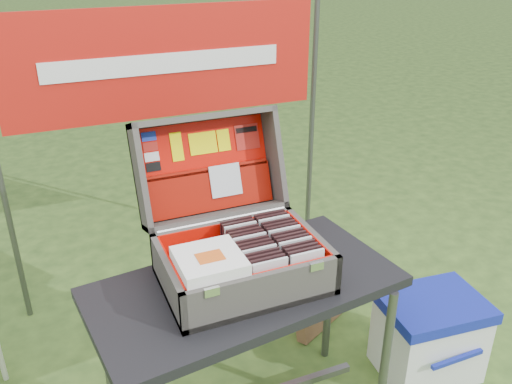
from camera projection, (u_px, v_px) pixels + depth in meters
name	position (u px, v px, depth m)	size (l,w,h in m)	color
table	(246.00, 357.00, 2.16)	(1.14, 0.57, 0.71)	black
table_top	(245.00, 287.00, 2.01)	(1.14, 0.57, 0.04)	black
table_leg_fr	(385.00, 362.00, 2.16)	(0.04, 0.04, 0.67)	#59595B
table_leg_bl	(107.00, 359.00, 2.17)	(0.04, 0.04, 0.67)	#59595B
table_leg_br	(329.00, 299.00, 2.53)	(0.04, 0.04, 0.67)	#59595B
suitcase	(236.00, 212.00, 1.95)	(0.58, 0.58, 0.52)	#4C4945
suitcase_base_bottom	(243.00, 279.00, 2.00)	(0.58, 0.42, 0.02)	#4C4945
suitcase_base_wall_front	(265.00, 294.00, 1.81)	(0.58, 0.02, 0.16)	#4C4945
suitcase_base_wall_back	(224.00, 239.00, 2.14)	(0.58, 0.02, 0.16)	#4C4945
suitcase_base_wall_left	(168.00, 281.00, 1.88)	(0.02, 0.42, 0.16)	#4C4945
suitcase_base_wall_right	(311.00, 248.00, 2.07)	(0.02, 0.42, 0.16)	#4C4945
suitcase_liner_floor	(243.00, 276.00, 2.00)	(0.54, 0.37, 0.01)	red
suitcase_latch_left	(212.00, 292.00, 1.71)	(0.05, 0.01, 0.03)	silver
suitcase_latch_right	(317.00, 266.00, 1.84)	(0.05, 0.01, 0.03)	silver
suitcase_hinge	(223.00, 220.00, 2.12)	(0.02, 0.02, 0.53)	silver
suitcase_lid_back	(205.00, 166.00, 2.22)	(0.58, 0.42, 0.02)	#4C4945
suitcase_lid_rim_far	(203.00, 117.00, 2.14)	(0.58, 0.02, 0.16)	#4C4945
suitcase_lid_rim_near	(217.00, 215.00, 2.19)	(0.58, 0.02, 0.16)	#4C4945
suitcase_lid_rim_left	(140.00, 178.00, 2.06)	(0.02, 0.42, 0.16)	#4C4945
suitcase_lid_rim_right	(273.00, 157.00, 2.26)	(0.02, 0.42, 0.16)	#4C4945
suitcase_lid_liner	(206.00, 166.00, 2.21)	(0.53, 0.37, 0.01)	red
suitcase_liner_wall_front	(263.00, 288.00, 1.82)	(0.54, 0.01, 0.13)	red
suitcase_liner_wall_back	(226.00, 238.00, 2.12)	(0.54, 0.01, 0.13)	red
suitcase_liner_wall_left	(172.00, 277.00, 1.88)	(0.01, 0.37, 0.13)	red
suitcase_liner_wall_right	(308.00, 246.00, 2.06)	(0.01, 0.37, 0.13)	red
suitcase_lid_pocket	(211.00, 190.00, 2.21)	(0.52, 0.17, 0.03)	#8A0E04
suitcase_pocket_edge	(208.00, 170.00, 2.19)	(0.51, 0.02, 0.02)	#8A0E04
suitcase_pocket_cd	(225.00, 180.00, 2.21)	(0.13, 0.13, 0.01)	silver
lid_sticker_cc_a	(149.00, 137.00, 2.11)	(0.06, 0.04, 0.00)	#1933B2
lid_sticker_cc_b	(150.00, 147.00, 2.12)	(0.06, 0.04, 0.00)	#AD1C14
lid_sticker_cc_c	(152.00, 157.00, 2.12)	(0.06, 0.04, 0.00)	white
lid_sticker_cc_d	(154.00, 167.00, 2.13)	(0.06, 0.04, 0.00)	black
lid_card_neon_tall	(177.00, 147.00, 2.15)	(0.05, 0.11, 0.00)	#F3EC01
lid_card_neon_main	(203.00, 143.00, 2.19)	(0.11, 0.09, 0.00)	#F3EC01
lid_card_neon_small	(224.00, 140.00, 2.22)	(0.05, 0.09, 0.00)	#F3EC01
lid_sticker_band	(247.00, 137.00, 2.26)	(0.10, 0.10, 0.00)	#AD1C14
lid_sticker_band_bar	(246.00, 130.00, 2.26)	(0.09, 0.02, 0.00)	black
cd_left_0	(270.00, 279.00, 1.84)	(0.13, 0.01, 0.15)	silver
cd_left_1	(267.00, 276.00, 1.86)	(0.13, 0.01, 0.15)	black
cd_left_2	(265.00, 272.00, 1.88)	(0.13, 0.01, 0.15)	black
cd_left_3	(262.00, 269.00, 1.90)	(0.13, 0.01, 0.15)	black
cd_left_4	(260.00, 266.00, 1.92)	(0.13, 0.01, 0.15)	silver
cd_left_5	(257.00, 262.00, 1.94)	(0.13, 0.01, 0.15)	black
cd_left_6	(255.00, 259.00, 1.96)	(0.13, 0.01, 0.15)	black
cd_left_7	(252.00, 256.00, 1.98)	(0.13, 0.01, 0.15)	black
cd_left_8	(250.00, 253.00, 2.00)	(0.13, 0.01, 0.15)	silver
cd_left_9	(247.00, 250.00, 2.02)	(0.13, 0.01, 0.15)	black
cd_left_10	(245.00, 247.00, 2.04)	(0.13, 0.01, 0.15)	black
cd_left_11	(243.00, 244.00, 2.05)	(0.13, 0.01, 0.15)	black
cd_left_12	(241.00, 241.00, 2.07)	(0.13, 0.01, 0.15)	silver
cd_left_13	(238.00, 238.00, 2.09)	(0.13, 0.01, 0.15)	black
cd_left_14	(236.00, 236.00, 2.11)	(0.13, 0.01, 0.15)	black
cd_right_0	(307.00, 270.00, 1.89)	(0.13, 0.01, 0.15)	silver
cd_right_1	(304.00, 267.00, 1.91)	(0.13, 0.01, 0.15)	black
cd_right_2	(301.00, 264.00, 1.93)	(0.13, 0.01, 0.15)	black
cd_right_3	(298.00, 260.00, 1.95)	(0.13, 0.01, 0.15)	black
cd_right_4	(295.00, 257.00, 1.97)	(0.13, 0.01, 0.15)	silver
cd_right_5	(292.00, 254.00, 1.99)	(0.13, 0.01, 0.15)	black
cd_right_6	(289.00, 251.00, 2.01)	(0.13, 0.01, 0.15)	black
cd_right_7	(287.00, 248.00, 2.03)	(0.13, 0.01, 0.15)	black
cd_right_8	(284.00, 245.00, 2.05)	(0.13, 0.01, 0.15)	silver
cd_right_9	(282.00, 242.00, 2.07)	(0.13, 0.01, 0.15)	black
cd_right_10	(279.00, 240.00, 2.08)	(0.13, 0.01, 0.15)	black
cd_right_11	(276.00, 237.00, 2.10)	(0.13, 0.01, 0.15)	black
cd_right_12	(274.00, 234.00, 2.12)	(0.13, 0.01, 0.15)	silver
cd_right_13	(272.00, 231.00, 2.14)	(0.13, 0.01, 0.15)	black
cd_right_14	(269.00, 229.00, 2.16)	(0.13, 0.01, 0.15)	black
songbook_0	(210.00, 265.00, 1.82)	(0.22, 0.22, 0.01)	white
songbook_1	(209.00, 264.00, 1.82)	(0.22, 0.22, 0.01)	white
songbook_2	(209.00, 262.00, 1.82)	(0.22, 0.22, 0.01)	white
songbook_3	(209.00, 261.00, 1.82)	(0.22, 0.22, 0.01)	white
songbook_4	(209.00, 260.00, 1.81)	(0.22, 0.22, 0.01)	white
songbook_5	(209.00, 259.00, 1.81)	(0.22, 0.22, 0.01)	white
songbook_6	(209.00, 257.00, 1.81)	(0.22, 0.22, 0.01)	white
songbook_7	(209.00, 256.00, 1.81)	(0.22, 0.22, 0.01)	white
songbook_graphic	(210.00, 257.00, 1.80)	(0.09, 0.07, 0.00)	#D85919
cooler	(429.00, 336.00, 2.50)	(0.45, 0.35, 0.40)	white
cooler_body	(428.00, 340.00, 2.51)	(0.43, 0.32, 0.35)	white
cooler_lid	(434.00, 306.00, 2.43)	(0.45, 0.35, 0.05)	#132098
cooler_handle	(457.00, 359.00, 2.34)	(0.27, 0.02, 0.02)	#132098
cardboard_box	(320.00, 292.00, 2.81)	(0.38, 0.06, 0.40)	#8D5D39
banner_post_right	(312.00, 127.00, 3.19)	(0.03, 0.03, 1.70)	#59595B
banner	(166.00, 63.00, 2.69)	(1.60, 0.01, 0.55)	#B4160F
banner_text	(166.00, 63.00, 2.68)	(1.20, 0.00, 0.10)	white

